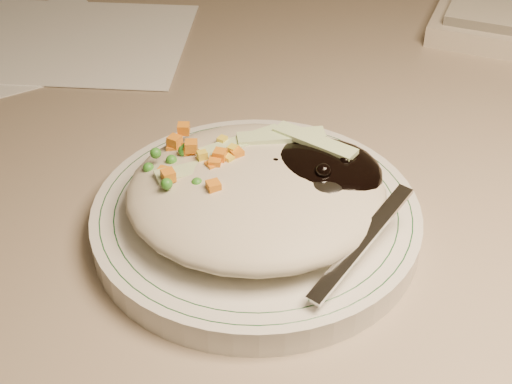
{
  "coord_description": "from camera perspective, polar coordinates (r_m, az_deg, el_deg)",
  "views": [
    {
      "loc": [
        -0.09,
        0.77,
        1.1
      ],
      "look_at": [
        -0.08,
        1.19,
        0.78
      ],
      "focal_mm": 50.0,
      "sensor_mm": 36.0,
      "label": 1
    }
  ],
  "objects": [
    {
      "name": "papers",
      "position": [
        0.85,
        -18.43,
        10.98
      ],
      "size": [
        0.41,
        0.33,
        0.0
      ],
      "color": "white",
      "rests_on": "desk"
    },
    {
      "name": "desk",
      "position": [
        0.84,
        5.51,
        -4.52
      ],
      "size": [
        1.4,
        0.7,
        0.74
      ],
      "color": "gray",
      "rests_on": "ground"
    },
    {
      "name": "plate_rim",
      "position": [
        0.54,
        -0.0,
        -1.34
      ],
      "size": [
        0.24,
        0.24,
        0.0
      ],
      "color": "#144723",
      "rests_on": "plate"
    },
    {
      "name": "plate",
      "position": [
        0.55,
        0.0,
        -2.15
      ],
      "size": [
        0.25,
        0.25,
        0.02
      ],
      "primitive_type": "cylinder",
      "color": "silver",
      "rests_on": "desk"
    },
    {
      "name": "meal",
      "position": [
        0.53,
        0.47,
        0.43
      ],
      "size": [
        0.21,
        0.19,
        0.05
      ],
      "color": "#B7AC94",
      "rests_on": "plate"
    }
  ]
}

